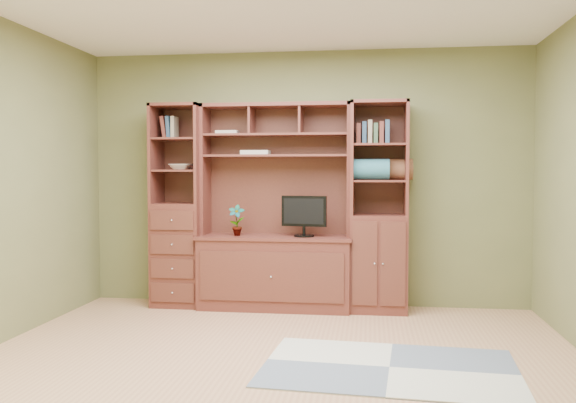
# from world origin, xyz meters

# --- Properties ---
(room) EXTENTS (4.60, 4.10, 2.64)m
(room) POSITION_xyz_m (0.00, 0.00, 1.30)
(room) COLOR tan
(room) RESTS_ON ground
(center_hutch) EXTENTS (1.54, 0.53, 2.05)m
(center_hutch) POSITION_xyz_m (-0.28, 1.73, 1.02)
(center_hutch) COLOR #54241D
(center_hutch) RESTS_ON ground
(left_tower) EXTENTS (0.50, 0.45, 2.05)m
(left_tower) POSITION_xyz_m (-1.28, 1.77, 1.02)
(left_tower) COLOR #54241D
(left_tower) RESTS_ON ground
(right_tower) EXTENTS (0.55, 0.45, 2.05)m
(right_tower) POSITION_xyz_m (0.75, 1.77, 1.02)
(right_tower) COLOR #54241D
(right_tower) RESTS_ON ground
(rug) EXTENTS (1.82, 1.28, 0.01)m
(rug) POSITION_xyz_m (0.80, -0.01, 0.01)
(rug) COLOR #9A9FA0
(rug) RESTS_ON ground
(monitor) EXTENTS (0.48, 0.27, 0.55)m
(monitor) POSITION_xyz_m (0.02, 1.70, 1.01)
(monitor) COLOR black
(monitor) RESTS_ON center_hutch
(orchid) EXTENTS (0.16, 0.11, 0.31)m
(orchid) POSITION_xyz_m (-0.66, 1.70, 0.89)
(orchid) COLOR #AB433A
(orchid) RESTS_ON center_hutch
(magazines) EXTENTS (0.28, 0.20, 0.04)m
(magazines) POSITION_xyz_m (-0.49, 1.82, 1.56)
(magazines) COLOR #B6AF9C
(magazines) RESTS_ON center_hutch
(bowl) EXTENTS (0.24, 0.24, 0.06)m
(bowl) POSITION_xyz_m (-1.26, 1.77, 1.42)
(bowl) COLOR beige
(bowl) RESTS_ON left_tower
(blanket_teal) EXTENTS (0.35, 0.20, 0.20)m
(blanket_teal) POSITION_xyz_m (0.67, 1.73, 1.39)
(blanket_teal) COLOR #2B6472
(blanket_teal) RESTS_ON right_tower
(blanket_red) EXTENTS (0.37, 0.20, 0.20)m
(blanket_red) POSITION_xyz_m (0.89, 1.85, 1.39)
(blanket_red) COLOR brown
(blanket_red) RESTS_ON right_tower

